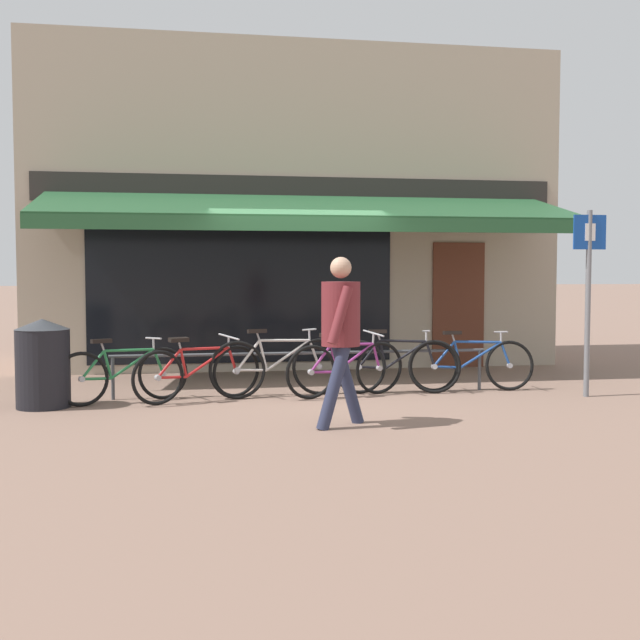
{
  "coord_description": "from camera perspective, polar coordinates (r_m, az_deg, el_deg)",
  "views": [
    {
      "loc": [
        -1.64,
        -10.23,
        1.63
      ],
      "look_at": [
        -0.04,
        -0.99,
        1.05
      ],
      "focal_mm": 45.0,
      "sensor_mm": 36.0,
      "label": 1
    }
  ],
  "objects": [
    {
      "name": "bicycle_blue",
      "position": [
        11.03,
        10.72,
        -3.09
      ],
      "size": [
        1.74,
        0.52,
        0.83
      ],
      "rotation": [
        -0.08,
        0.0,
        -0.06
      ],
      "color": "black",
      "rests_on": "ground_plane"
    },
    {
      "name": "bike_rack_rail",
      "position": [
        10.51,
        -1.19,
        -2.68
      ],
      "size": [
        4.96,
        0.04,
        0.57
      ],
      "color": "#47494F",
      "rests_on": "ground_plane"
    },
    {
      "name": "pedestrian_adult",
      "position": [
        8.34,
        1.49,
        -0.28
      ],
      "size": [
        0.59,
        0.73,
        1.79
      ],
      "rotation": [
        0.0,
        0.0,
        0.18
      ],
      "color": "#282D47",
      "rests_on": "ground_plane"
    },
    {
      "name": "bicycle_green",
      "position": [
        10.18,
        -13.84,
        -3.74
      ],
      "size": [
        1.59,
        0.78,
        0.81
      ],
      "rotation": [
        -0.05,
        0.0,
        0.39
      ],
      "color": "black",
      "rests_on": "ground_plane"
    },
    {
      "name": "parking_sign",
      "position": [
        10.85,
        18.55,
        2.51
      ],
      "size": [
        0.44,
        0.07,
        2.4
      ],
      "color": "slate",
      "rests_on": "ground_plane"
    },
    {
      "name": "ground_plane",
      "position": [
        10.49,
        -0.72,
        -5.4
      ],
      "size": [
        160.0,
        160.0,
        0.0
      ],
      "primitive_type": "plane",
      "color": "#846656"
    },
    {
      "name": "litter_bin",
      "position": [
        10.08,
        -19.11,
        -2.91
      ],
      "size": [
        0.64,
        0.64,
        1.06
      ],
      "color": "black",
      "rests_on": "ground_plane"
    },
    {
      "name": "bicycle_black",
      "position": [
        10.68,
        5.47,
        -3.19
      ],
      "size": [
        1.71,
        0.52,
        0.86
      ],
      "rotation": [
        -0.08,
        0.0,
        -0.14
      ],
      "color": "black",
      "rests_on": "ground_plane"
    },
    {
      "name": "bicycle_purple",
      "position": [
        10.35,
        1.83,
        -3.43
      ],
      "size": [
        1.65,
        0.61,
        0.85
      ],
      "rotation": [
        0.08,
        0.0,
        0.29
      ],
      "color": "black",
      "rests_on": "ground_plane"
    },
    {
      "name": "bicycle_red",
      "position": [
        10.09,
        -8.69,
        -3.7
      ],
      "size": [
        1.62,
        0.82,
        0.82
      ],
      "rotation": [
        0.07,
        0.0,
        0.43
      ],
      "color": "black",
      "rests_on": "ground_plane"
    },
    {
      "name": "shop_front",
      "position": [
        14.54,
        -2.16,
        7.64
      ],
      "size": [
        8.85,
        5.0,
        5.35
      ],
      "color": "tan",
      "rests_on": "ground_plane"
    },
    {
      "name": "bicycle_silver",
      "position": [
        10.37,
        -2.97,
        -3.3
      ],
      "size": [
        1.84,
        0.59,
        0.9
      ],
      "rotation": [
        -0.1,
        0.0,
        0.17
      ],
      "color": "black",
      "rests_on": "ground_plane"
    }
  ]
}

